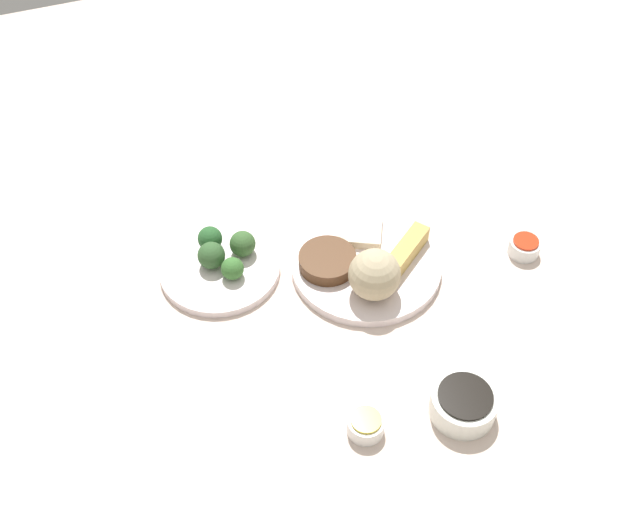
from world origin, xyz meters
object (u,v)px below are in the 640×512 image
object	(u,v)px
main_plate	(366,265)
sauce_ramekin_sweet_and_sour	(524,247)
soy_sauce_bowl	(463,404)
broccoli_plate	(220,268)
sauce_ramekin_hot_mustard	(366,425)

from	to	relation	value
main_plate	sauce_ramekin_sweet_and_sour	xyz separation A→B (m)	(0.07, 0.26, 0.01)
soy_sauce_bowl	main_plate	bearing A→B (deg)	-177.05
main_plate	broccoli_plate	bearing A→B (deg)	-110.08
main_plate	sauce_ramekin_hot_mustard	bearing A→B (deg)	-24.19
soy_sauce_bowl	sauce_ramekin_sweet_and_sour	world-z (taller)	soy_sauce_bowl
main_plate	soy_sauce_bowl	distance (m)	0.30
broccoli_plate	sauce_ramekin_hot_mustard	world-z (taller)	sauce_ramekin_hot_mustard
broccoli_plate	sauce_ramekin_hot_mustard	xyz separation A→B (m)	(0.36, 0.10, 0.01)
soy_sauce_bowl	sauce_ramekin_sweet_and_sour	xyz separation A→B (m)	(-0.23, 0.25, -0.01)
broccoli_plate	sauce_ramekin_hot_mustard	distance (m)	0.38
broccoli_plate	sauce_ramekin_hot_mustard	size ratio (longest dim) A/B	3.82
broccoli_plate	soy_sauce_bowl	xyz separation A→B (m)	(0.39, 0.25, 0.01)
sauce_ramekin_hot_mustard	sauce_ramekin_sweet_and_sour	size ratio (longest dim) A/B	1.00
soy_sauce_bowl	broccoli_plate	bearing A→B (deg)	-147.56
broccoli_plate	soy_sauce_bowl	bearing A→B (deg)	32.44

